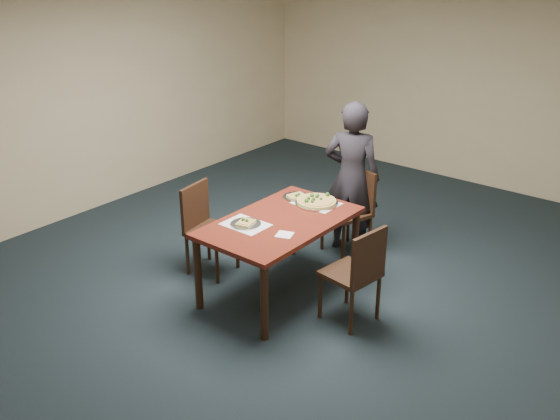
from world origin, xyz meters
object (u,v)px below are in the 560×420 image
Objects in this scene: diner at (352,178)px; slice_plate_far at (297,196)px; pizza_pan at (316,201)px; slice_plate_near at (246,223)px; dining_table at (280,229)px; chair_far at (353,206)px; chair_right at (358,270)px; chair_left at (205,223)px.

diner is 5.83× the size of slice_plate_far.
pizza_pan reaches higher than slice_plate_near.
dining_table is 0.34m from slice_plate_near.
dining_table is 1.65× the size of chair_far.
chair_right is 3.25× the size of slice_plate_near.
chair_left is 2.15× the size of pizza_pan.
pizza_pan is 0.83m from slice_plate_near.
dining_table is 0.58m from slice_plate_far.
chair_right is (1.70, 0.14, 0.00)m from chair_left.
diner is at bearing 92.21° from pizza_pan.
diner reaches higher than slice_plate_near.
slice_plate_near is (-0.18, -0.27, 0.11)m from dining_table.
diner is at bearing 166.84° from chair_far.
diner is at bearing 72.25° from slice_plate_far.
pizza_pan is (0.03, 0.53, 0.11)m from dining_table.
chair_right is 1.20m from slice_plate_far.
pizza_pan is at bearing -114.48° from chair_right.
chair_far is 1.48m from slice_plate_near.
slice_plate_near is at bearing -87.60° from slice_plate_far.
dining_table is 1.65× the size of chair_right.
chair_left is 3.25× the size of slice_plate_near.
chair_right is at bearing -26.14° from slice_plate_far.
chair_left is 1.61m from diner.
chair_far is at bearing -44.01° from chair_left.
chair_far is 3.25× the size of slice_plate_far.
diner reaches higher than pizza_pan.
chair_far and chair_right have the same top height.
diner is at bearing 89.93° from dining_table.
dining_table is at bearing -68.14° from slice_plate_far.
pizza_pan is at bearing -74.30° from chair_far.
slice_plate_far is (-0.24, -0.00, -0.01)m from pizza_pan.
slice_plate_near is (-0.18, -1.47, -0.05)m from diner.
chair_far is 3.25× the size of slice_plate_near.
slice_plate_near is (-0.23, -1.44, 0.25)m from chair_far.
chair_left reaches higher than slice_plate_near.
dining_table is at bearing 56.65° from slice_plate_near.
slice_plate_far is at bearing -108.17° from chair_right.
diner reaches higher than dining_table.
dining_table is at bearing -90.61° from chair_left.
slice_plate_near is at bearing 64.60° from diner.
dining_table is at bearing -81.28° from chair_right.
chair_left is 0.56× the size of diner.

